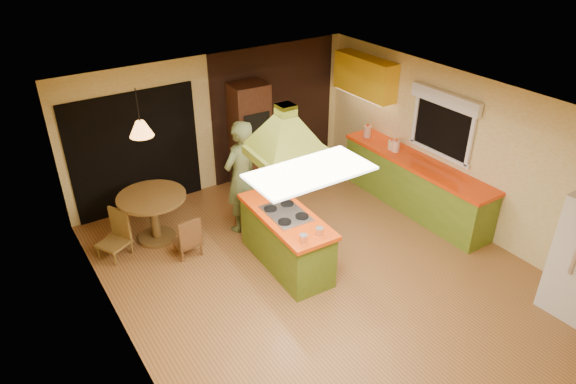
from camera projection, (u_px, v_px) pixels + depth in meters
ground at (320, 272)px, 7.50m from camera, size 6.50×6.50×0.00m
room_walls at (323, 199)px, 6.89m from camera, size 5.50×6.50×6.50m
ceiling_plane at (326, 111)px, 6.27m from camera, size 6.50×6.50×0.00m
brick_panel at (274, 110)px, 9.83m from camera, size 2.64×0.03×2.50m
nook_opening at (136, 153)px, 8.62m from camera, size 2.20×0.03×2.10m
right_counter at (414, 184)px, 8.89m from camera, size 0.62×3.05×0.92m
upper_cabinets at (365, 76)px, 9.37m from camera, size 0.34×1.40×0.70m
window_right at (444, 113)px, 8.21m from camera, size 0.12×1.35×1.06m
fluor_panel at (310, 172)px, 4.88m from camera, size 1.20×0.60×0.03m
kitchen_island at (286, 239)px, 7.48m from camera, size 0.77×1.76×0.89m
range_hood at (286, 123)px, 6.59m from camera, size 1.01×0.75×0.79m
man at (241, 177)px, 8.09m from camera, size 0.80×0.65×1.88m
wall_oven at (250, 136)px, 9.41m from camera, size 0.68×0.63×1.97m
dining_table at (153, 209)px, 7.99m from camera, size 1.06×1.06×0.79m
chair_left at (112, 236)px, 7.68m from camera, size 0.54×0.54×0.74m
chair_near at (186, 235)px, 7.75m from camera, size 0.37×0.37×0.67m
pendant_lamp at (141, 129)px, 7.33m from camera, size 0.39×0.39×0.23m
canister_large at (367, 132)px, 9.48m from camera, size 0.15×0.15×0.21m
canister_medium at (396, 146)px, 8.94m from camera, size 0.18×0.18×0.20m
canister_small at (391, 145)px, 9.02m from camera, size 0.14×0.14×0.17m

